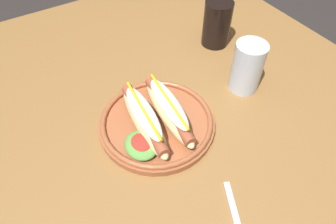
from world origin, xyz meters
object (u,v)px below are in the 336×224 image
Objects in this scene: fork at (236,218)px; water_cup at (247,67)px; soda_cup at (217,24)px; hot_dog_plate at (156,120)px.

fork is 0.89× the size of water_cup.
water_cup is at bearing -16.29° from soda_cup.
fork is 0.89× the size of soda_cup.
hot_dog_plate is 0.26m from water_cup.
soda_cup is at bearing 120.95° from hot_dog_plate.
water_cup is at bearing 89.46° from hot_dog_plate.
soda_cup is (-0.45, 0.30, 0.06)m from fork.
water_cup is (0.00, 0.26, 0.04)m from hot_dog_plate.
hot_dog_plate is at bearing -59.05° from soda_cup.
hot_dog_plate is at bearing -151.34° from fork.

